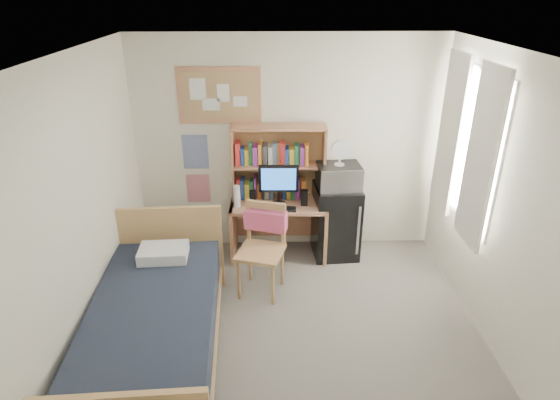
{
  "coord_description": "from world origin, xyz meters",
  "views": [
    {
      "loc": [
        -0.22,
        -3.21,
        3.07
      ],
      "look_at": [
        -0.12,
        1.2,
        1.02
      ],
      "focal_mm": 30.0,
      "sensor_mm": 36.0,
      "label": 1
    }
  ],
  "objects_px": {
    "desk_chair": "(261,252)",
    "desk_fan": "(340,153)",
    "mini_fridge": "(336,221)",
    "monitor": "(279,186)",
    "speaker_left": "(253,198)",
    "microwave": "(339,176)",
    "bulletin_board": "(219,95)",
    "desk": "(279,229)",
    "speaker_right": "(304,198)",
    "bed": "(155,332)"
  },
  "relations": [
    {
      "from": "desk",
      "to": "speaker_right",
      "type": "xyz_separation_m",
      "value": [
        0.3,
        -0.07,
        0.45
      ]
    },
    {
      "from": "bulletin_board",
      "to": "monitor",
      "type": "xyz_separation_m",
      "value": [
        0.66,
        -0.35,
        -0.97
      ]
    },
    {
      "from": "monitor",
      "to": "speaker_right",
      "type": "distance_m",
      "value": 0.34
    },
    {
      "from": "speaker_left",
      "to": "desk_chair",
      "type": "bearing_deg",
      "value": -81.31
    },
    {
      "from": "mini_fridge",
      "to": "desk_fan",
      "type": "relative_size",
      "value": 3.16
    },
    {
      "from": "mini_fridge",
      "to": "bulletin_board",
      "type": "bearing_deg",
      "value": 164.91
    },
    {
      "from": "desk_chair",
      "to": "bed",
      "type": "distance_m",
      "value": 1.37
    },
    {
      "from": "desk",
      "to": "speaker_right",
      "type": "bearing_deg",
      "value": -11.31
    },
    {
      "from": "monitor",
      "to": "desk_fan",
      "type": "distance_m",
      "value": 0.79
    },
    {
      "from": "bulletin_board",
      "to": "desk_chair",
      "type": "xyz_separation_m",
      "value": [
        0.46,
        -1.05,
        -1.42
      ]
    },
    {
      "from": "monitor",
      "to": "desk_chair",
      "type": "bearing_deg",
      "value": -105.15
    },
    {
      "from": "desk_chair",
      "to": "desk_fan",
      "type": "xyz_separation_m",
      "value": [
        0.9,
        0.76,
        0.82
      ]
    },
    {
      "from": "speaker_left",
      "to": "bed",
      "type": "bearing_deg",
      "value": -114.53
    },
    {
      "from": "bed",
      "to": "desk_fan",
      "type": "height_order",
      "value": "desk_fan"
    },
    {
      "from": "desk_chair",
      "to": "speaker_left",
      "type": "relative_size",
      "value": 5.59
    },
    {
      "from": "mini_fridge",
      "to": "bed",
      "type": "distance_m",
      "value": 2.55
    },
    {
      "from": "speaker_left",
      "to": "microwave",
      "type": "distance_m",
      "value": 1.03
    },
    {
      "from": "speaker_left",
      "to": "desk_fan",
      "type": "relative_size",
      "value": 0.63
    },
    {
      "from": "mini_fridge",
      "to": "bed",
      "type": "height_order",
      "value": "mini_fridge"
    },
    {
      "from": "speaker_left",
      "to": "microwave",
      "type": "height_order",
      "value": "microwave"
    },
    {
      "from": "monitor",
      "to": "microwave",
      "type": "relative_size",
      "value": 0.99
    },
    {
      "from": "microwave",
      "to": "desk_fan",
      "type": "height_order",
      "value": "desk_fan"
    },
    {
      "from": "desk_chair",
      "to": "speaker_right",
      "type": "xyz_separation_m",
      "value": [
        0.51,
        0.7,
        0.3
      ]
    },
    {
      "from": "bed",
      "to": "speaker_right",
      "type": "relative_size",
      "value": 11.75
    },
    {
      "from": "mini_fridge",
      "to": "desk_fan",
      "type": "distance_m",
      "value": 0.87
    },
    {
      "from": "bulletin_board",
      "to": "monitor",
      "type": "height_order",
      "value": "bulletin_board"
    },
    {
      "from": "desk",
      "to": "monitor",
      "type": "bearing_deg",
      "value": -90.0
    },
    {
      "from": "desk_chair",
      "to": "monitor",
      "type": "distance_m",
      "value": 0.86
    },
    {
      "from": "bed",
      "to": "desk_chair",
      "type": "bearing_deg",
      "value": 44.57
    },
    {
      "from": "mini_fridge",
      "to": "monitor",
      "type": "distance_m",
      "value": 0.86
    },
    {
      "from": "desk",
      "to": "speaker_left",
      "type": "xyz_separation_m",
      "value": [
        -0.3,
        -0.05,
        0.44
      ]
    },
    {
      "from": "microwave",
      "to": "speaker_left",
      "type": "bearing_deg",
      "value": 179.2
    },
    {
      "from": "monitor",
      "to": "speaker_right",
      "type": "relative_size",
      "value": 2.62
    },
    {
      "from": "desk_fan",
      "to": "bulletin_board",
      "type": "bearing_deg",
      "value": 164.12
    },
    {
      "from": "bulletin_board",
      "to": "desk_chair",
      "type": "height_order",
      "value": "bulletin_board"
    },
    {
      "from": "bed",
      "to": "desk_fan",
      "type": "xyz_separation_m",
      "value": [
        1.82,
        1.76,
        1.02
      ]
    },
    {
      "from": "microwave",
      "to": "monitor",
      "type": "bearing_deg",
      "value": -178.99
    },
    {
      "from": "desk",
      "to": "bed",
      "type": "bearing_deg",
      "value": -121.35
    },
    {
      "from": "bulletin_board",
      "to": "speaker_right",
      "type": "distance_m",
      "value": 1.52
    },
    {
      "from": "microwave",
      "to": "desk_chair",
      "type": "bearing_deg",
      "value": -143.66
    },
    {
      "from": "bulletin_board",
      "to": "mini_fridge",
      "type": "relative_size",
      "value": 1.05
    },
    {
      "from": "mini_fridge",
      "to": "speaker_right",
      "type": "height_order",
      "value": "mini_fridge"
    },
    {
      "from": "speaker_left",
      "to": "speaker_right",
      "type": "height_order",
      "value": "speaker_right"
    },
    {
      "from": "bed",
      "to": "speaker_right",
      "type": "distance_m",
      "value": 2.27
    },
    {
      "from": "bulletin_board",
      "to": "speaker_left",
      "type": "xyz_separation_m",
      "value": [
        0.36,
        -0.34,
        -1.12
      ]
    },
    {
      "from": "bulletin_board",
      "to": "speaker_right",
      "type": "height_order",
      "value": "bulletin_board"
    },
    {
      "from": "desk",
      "to": "bed",
      "type": "height_order",
      "value": "desk"
    },
    {
      "from": "bulletin_board",
      "to": "desk",
      "type": "distance_m",
      "value": 1.72
    },
    {
      "from": "bulletin_board",
      "to": "desk",
      "type": "height_order",
      "value": "bulletin_board"
    },
    {
      "from": "speaker_left",
      "to": "desk_fan",
      "type": "bearing_deg",
      "value": 4.23
    }
  ]
}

